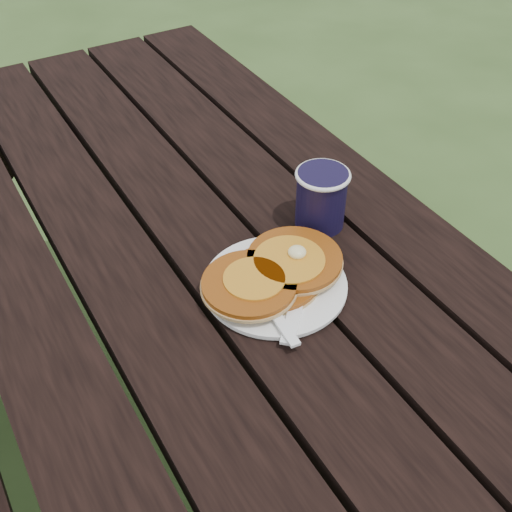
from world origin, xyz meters
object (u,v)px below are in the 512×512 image
plate (275,285)px  coffee_cup (321,196)px  pancake_stack (274,272)px  picnic_table (236,409)px

plate → coffee_cup: (0.15, 0.09, 0.05)m
pancake_stack → coffee_cup: coffee_cup is taller
plate → pancake_stack: bearing=72.3°
picnic_table → coffee_cup: (0.18, 0.02, 0.44)m
picnic_table → plate: bearing=-64.5°
picnic_table → plate: 0.40m
picnic_table → plate: size_ratio=8.49×
plate → coffee_cup: size_ratio=2.05×
pancake_stack → coffee_cup: (0.14, 0.09, 0.03)m
picnic_table → coffee_cup: bearing=6.2°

